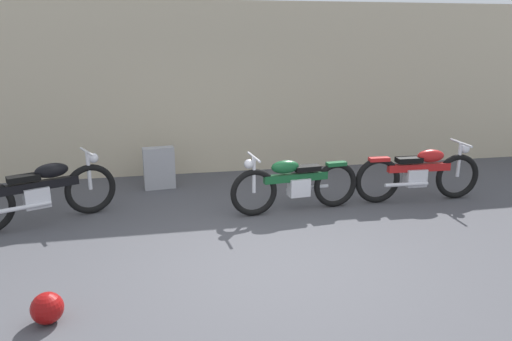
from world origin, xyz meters
name	(u,v)px	position (x,y,z in m)	size (l,w,h in m)	color
ground_plane	(268,267)	(0.00, 0.00, 0.00)	(40.00, 40.00, 0.00)	#47474C
building_wall	(220,89)	(0.00, 4.26, 1.58)	(18.00, 0.30, 3.17)	beige
stone_marker	(159,168)	(-1.19, 3.26, 0.36)	(0.52, 0.20, 0.72)	#9E9EA3
helmet	(47,308)	(-2.21, -0.69, 0.15)	(0.29, 0.29, 0.29)	maroon
motorcycle_green	(295,183)	(0.78, 1.71, 0.43)	(2.01, 0.56, 0.90)	black
motorcycle_black	(41,192)	(-2.79, 1.92, 0.46)	(1.97, 1.05, 0.95)	black
motorcycle_red	(420,173)	(2.86, 1.81, 0.45)	(2.09, 0.58, 0.93)	black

